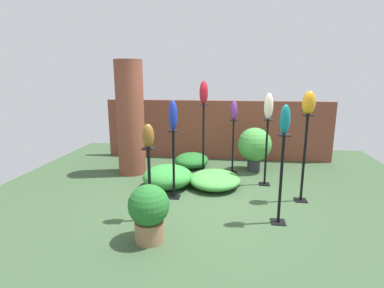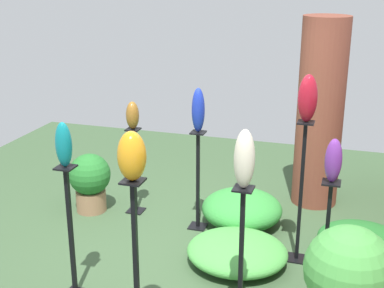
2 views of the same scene
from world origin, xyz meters
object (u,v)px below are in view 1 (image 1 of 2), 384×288
pedestal_violet (233,149)px  art_vase_ruby (204,92)px  potted_plant_mid_right (149,211)px  art_vase_teal (285,120)px  brick_pillar (130,118)px  art_vase_ivory (269,106)px  art_vase_amber (309,103)px  pedestal_cobalt (174,168)px  potted_plant_front_left (254,145)px  art_vase_violet (234,111)px  pedestal_bronze (150,188)px  art_vase_bronze (148,136)px  pedestal_ruby (203,144)px  pedestal_ivory (266,155)px  pedestal_teal (281,183)px  pedestal_amber (304,162)px  art_vase_cobalt (173,115)px

pedestal_violet → art_vase_ruby: (-0.61, -0.30, 1.21)m
art_vase_ruby → potted_plant_mid_right: size_ratio=0.62×
art_vase_ruby → art_vase_teal: (1.27, -1.90, -0.25)m
brick_pillar → art_vase_ruby: 1.63m
brick_pillar → art_vase_ivory: 2.81m
art_vase_amber → pedestal_cobalt: bearing=-176.1°
art_vase_teal → potted_plant_front_left: 2.59m
art_vase_ivory → art_vase_amber: size_ratio=1.29×
art_vase_ruby → art_vase_violet: art_vase_ruby is taller
art_vase_ivory → art_vase_teal: (0.04, -1.56, -0.03)m
pedestal_bronze → potted_plant_front_left: bearing=57.6°
pedestal_bronze → art_vase_bronze: (0.00, 0.00, 0.76)m
art_vase_teal → potted_plant_mid_right: 2.13m
pedestal_ruby → pedestal_violet: 0.70m
art_vase_ivory → art_vase_violet: 0.91m
pedestal_cobalt → pedestal_ivory: 1.83m
art_vase_violet → art_vase_ruby: bearing=-153.4°
pedestal_violet → pedestal_bronze: 2.64m
pedestal_teal → art_vase_ivory: 1.81m
potted_plant_mid_right → art_vase_ruby: bearing=80.8°
pedestal_bronze → art_vase_bronze: 0.76m
potted_plant_front_left → pedestal_amber: bearing=-66.5°
brick_pillar → pedestal_bronze: bearing=-65.1°
pedestal_cobalt → art_vase_teal: art_vase_teal is taller
brick_pillar → art_vase_teal: 3.42m
brick_pillar → art_vase_ruby: brick_pillar is taller
brick_pillar → pedestal_ivory: bearing=-7.7°
art_vase_bronze → pedestal_ivory: bearing=43.9°
pedestal_ivory → art_vase_amber: art_vase_amber is taller
pedestal_ivory → art_vase_ivory: (0.00, 0.00, 0.93)m
pedestal_bronze → art_vase_ivory: bearing=43.9°
brick_pillar → pedestal_violet: 2.26m
art_vase_ivory → potted_plant_front_left: (-0.15, 0.86, -0.94)m
pedestal_bronze → potted_plant_mid_right: bearing=-75.8°
art_vase_bronze → brick_pillar: bearing=114.9°
pedestal_amber → pedestal_violet: size_ratio=1.26×
pedestal_teal → art_vase_bronze: bearing=-174.8°
pedestal_bronze → art_vase_bronze: art_vase_bronze is taller
potted_plant_front_left → art_vase_cobalt: bearing=-130.4°
pedestal_bronze → potted_plant_front_left: (1.64, 2.58, 0.08)m
pedestal_teal → art_vase_violet: 2.42m
potted_plant_front_left → art_vase_ivory: bearing=-79.8°
pedestal_violet → pedestal_teal: bearing=-73.3°
art_vase_ruby → potted_plant_mid_right: bearing=-99.2°
art_vase_teal → art_vase_ruby: bearing=123.7°
pedestal_ruby → pedestal_ivory: pedestal_ruby is taller
art_vase_cobalt → art_vase_amber: (2.14, 0.15, 0.22)m
pedestal_ruby → pedestal_ivory: bearing=-15.6°
brick_pillar → art_vase_ruby: bearing=-1.2°
potted_plant_mid_right → art_vase_bronze: bearing=104.2°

